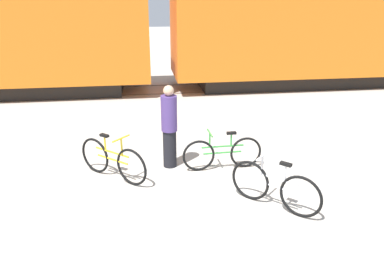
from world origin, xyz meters
TOP-DOWN VIEW (x-y plane):
  - ground_plane at (0.00, 0.00)m, footprint 80.00×80.00m
  - freight_train at (0.00, 9.45)m, footprint 27.86×2.88m
  - rail_near at (0.00, 8.73)m, footprint 39.86×0.07m
  - rail_far at (0.00, 10.16)m, footprint 39.86×0.07m
  - bicycle_yellow at (-1.48, 1.98)m, footprint 1.37×1.22m
  - bicycle_green at (0.81, 2.10)m, footprint 1.73×0.46m
  - bicycle_silver at (1.37, 0.46)m, footprint 1.23×1.25m
  - person_in_purple at (-0.29, 2.40)m, footprint 0.34×0.34m

SIDE VIEW (x-z plane):
  - ground_plane at x=0.00m, z-range 0.00..0.00m
  - rail_near at x=0.00m, z-range 0.00..0.01m
  - rail_far at x=0.00m, z-range 0.00..0.01m
  - bicycle_green at x=0.81m, z-range -0.06..0.80m
  - bicycle_silver at x=1.37m, z-range -0.07..0.86m
  - bicycle_yellow at x=-1.48m, z-range -0.07..0.88m
  - person_in_purple at x=-0.29m, z-range 0.01..1.82m
  - freight_train at x=0.00m, z-range 0.13..5.25m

